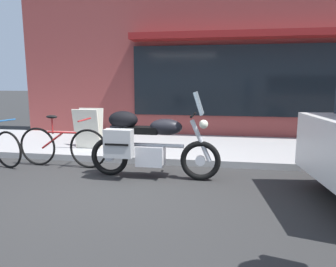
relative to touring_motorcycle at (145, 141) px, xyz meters
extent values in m
plane|color=#2B2B2B|center=(-0.32, -0.56, -0.60)|extent=(80.00, 80.00, 0.00)
torus|color=black|center=(0.88, 0.02, -0.28)|extent=(0.64, 0.10, 0.64)
cylinder|color=silver|center=(0.88, 0.02, -0.28)|extent=(0.16, 0.06, 0.16)
torus|color=black|center=(-0.62, 0.05, -0.28)|extent=(0.64, 0.10, 0.64)
cylinder|color=silver|center=(-0.62, 0.05, -0.28)|extent=(0.16, 0.06, 0.16)
cube|color=silver|center=(0.08, 0.03, -0.23)|extent=(0.45, 0.31, 0.32)
cylinder|color=silver|center=(0.13, 0.03, -0.06)|extent=(0.98, 0.08, 0.06)
ellipsoid|color=black|center=(0.33, 0.03, 0.24)|extent=(0.53, 0.29, 0.26)
cube|color=black|center=(-0.09, 0.04, 0.18)|extent=(0.60, 0.25, 0.11)
cube|color=black|center=(-0.42, 0.04, 0.16)|extent=(0.28, 0.23, 0.18)
cylinder|color=silver|center=(0.88, 0.02, 0.03)|extent=(0.35, 0.08, 0.67)
cylinder|color=black|center=(0.76, 0.02, 0.44)|extent=(0.05, 0.62, 0.04)
cube|color=silver|center=(0.84, 0.02, 0.62)|extent=(0.16, 0.32, 0.35)
sphere|color=#EAEACC|center=(0.92, 0.02, 0.30)|extent=(0.14, 0.14, 0.14)
cube|color=#B4B4B4|center=(-0.37, -0.20, 0.00)|extent=(0.44, 0.21, 0.44)
cube|color=black|center=(-0.37, -0.31, 0.00)|extent=(0.37, 0.02, 0.03)
ellipsoid|color=black|center=(-0.37, 0.04, 0.34)|extent=(0.49, 0.33, 0.28)
torus|color=black|center=(-1.14, 0.39, -0.25)|extent=(0.71, 0.06, 0.71)
torus|color=black|center=(-2.14, 0.42, -0.25)|extent=(0.71, 0.06, 0.71)
cylinder|color=#B22323|center=(-1.64, 0.40, 0.03)|extent=(0.55, 0.05, 0.04)
cylinder|color=#B22323|center=(-1.84, 0.41, -0.13)|extent=(0.43, 0.05, 0.32)
cylinder|color=#B22323|center=(-1.82, 0.41, 0.15)|extent=(0.03, 0.03, 0.30)
ellipsoid|color=black|center=(-1.82, 0.41, 0.31)|extent=(0.22, 0.11, 0.06)
cylinder|color=#B22323|center=(-1.19, 0.39, 0.27)|extent=(0.04, 0.48, 0.03)
cube|color=silver|center=(-1.61, 1.39, -0.05)|extent=(0.55, 0.18, 0.85)
cube|color=silver|center=(-1.61, 1.61, -0.05)|extent=(0.55, 0.18, 0.85)
torus|color=black|center=(-2.56, 0.15, -0.26)|extent=(0.66, 0.21, 0.68)
cylinder|color=#1E5999|center=(-2.61, 0.17, 0.26)|extent=(0.15, 0.47, 0.03)
camera|label=1|loc=(1.18, -4.81, 0.96)|focal=33.76mm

